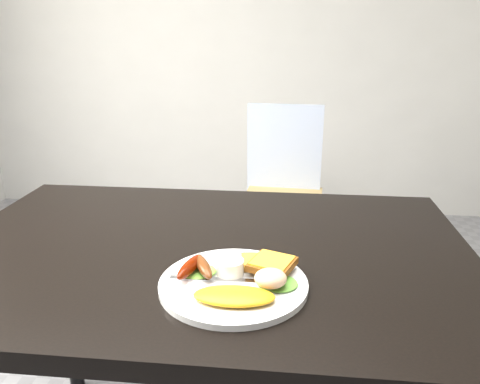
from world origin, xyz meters
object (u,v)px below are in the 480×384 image
plate (233,284)px  dining_chair (282,202)px  person (287,160)px  dining_table (206,254)px

plate → dining_chair: bearing=86.7°
person → plate: person is taller
dining_chair → plate: 1.35m
dining_table → person: person is taller
dining_chair → person: (0.02, -0.65, 0.38)m
dining_chair → plate: plate is taller
person → plate: (-0.09, -0.67, -0.07)m
dining_table → dining_chair: (0.16, 1.14, -0.28)m
dining_chair → person: size_ratio=0.22×
plate → person: bearing=82.1°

